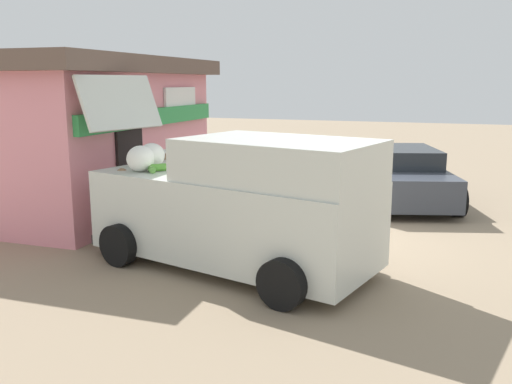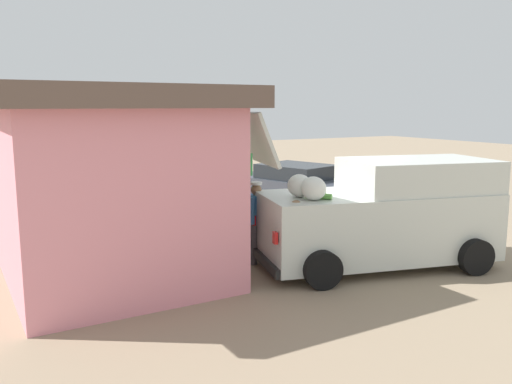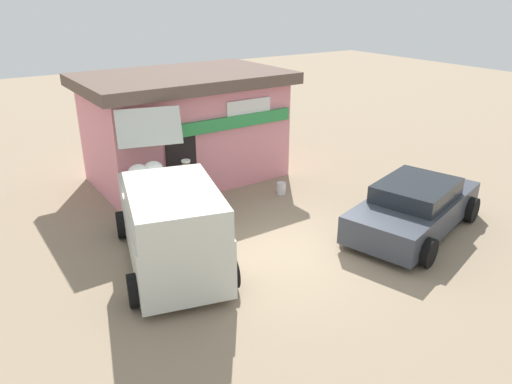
{
  "view_description": "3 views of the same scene",
  "coord_description": "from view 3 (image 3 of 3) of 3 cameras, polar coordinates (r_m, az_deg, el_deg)",
  "views": [
    {
      "loc": [
        -10.17,
        -1.99,
        2.82
      ],
      "look_at": [
        -0.72,
        1.43,
        0.78
      ],
      "focal_mm": 38.18,
      "sensor_mm": 36.0,
      "label": 1
    },
    {
      "loc": [
        -10.19,
        7.92,
        3.04
      ],
      "look_at": [
        0.29,
        2.08,
        1.08
      ],
      "focal_mm": 37.37,
      "sensor_mm": 36.0,
      "label": 2
    },
    {
      "loc": [
        -6.26,
        -7.91,
        5.61
      ],
      "look_at": [
        -0.17,
        1.49,
        0.95
      ],
      "focal_mm": 33.9,
      "sensor_mm": 36.0,
      "label": 3
    }
  ],
  "objects": [
    {
      "name": "unloaded_banana_pile",
      "position": [
        14.13,
        -12.21,
        -0.37
      ],
      "size": [
        0.86,
        0.88,
        0.47
      ],
      "color": "silver",
      "rests_on": "ground_plane"
    },
    {
      "name": "parked_sedan",
      "position": [
        12.7,
        18.16,
        -1.71
      ],
      "size": [
        4.63,
        3.13,
        1.29
      ],
      "color": "#383D47",
      "rests_on": "ground_plane"
    },
    {
      "name": "paint_bucket",
      "position": [
        14.43,
        2.99,
        0.45
      ],
      "size": [
        0.27,
        0.27,
        0.35
      ],
      "primitive_type": "cylinder",
      "color": "silver",
      "rests_on": "ground_plane"
    },
    {
      "name": "ground_plane",
      "position": [
        11.54,
        4.77,
        -6.57
      ],
      "size": [
        60.0,
        60.0,
        0.0
      ],
      "primitive_type": "plane",
      "color": "gray"
    },
    {
      "name": "vendor_standing",
      "position": [
        12.85,
        -8.12,
        0.87
      ],
      "size": [
        0.48,
        0.48,
        1.59
      ],
      "color": "#4C4C51",
      "rests_on": "ground_plane"
    },
    {
      "name": "customer_bending",
      "position": [
        12.42,
        -12.7,
        -0.39
      ],
      "size": [
        0.72,
        0.6,
        1.45
      ],
      "color": "navy",
      "rests_on": "ground_plane"
    },
    {
      "name": "delivery_van",
      "position": [
        10.6,
        -10.13,
        -3.49
      ],
      "size": [
        2.97,
        5.02,
        2.94
      ],
      "color": "silver",
      "rests_on": "ground_plane"
    },
    {
      "name": "storefront_bar",
      "position": [
        15.43,
        -8.31,
        7.75
      ],
      "size": [
        6.26,
        4.08,
        3.34
      ],
      "color": "pink",
      "rests_on": "ground_plane"
    }
  ]
}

